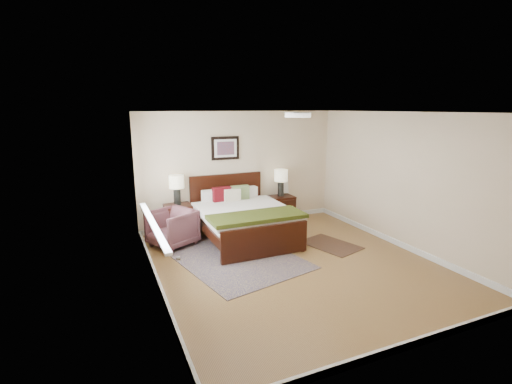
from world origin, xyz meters
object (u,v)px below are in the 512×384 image
at_px(nightstand_right, 281,206).
at_px(rug_persian, 233,256).
at_px(bed, 243,214).
at_px(lamp_left, 177,185).
at_px(armchair, 172,228).
at_px(lamp_right, 281,178).
at_px(nightstand_left, 178,211).

relative_size(nightstand_right, rug_persian, 0.23).
xyz_separation_m(bed, nightstand_right, (1.25, 0.80, -0.16)).
bearing_deg(rug_persian, nightstand_right, 29.00).
distance_m(lamp_left, armchair, 0.95).
height_order(lamp_right, armchair, lamp_right).
relative_size(nightstand_left, nightstand_right, 1.07).
bearing_deg(lamp_right, armchair, -166.99).
distance_m(bed, nightstand_right, 1.49).
height_order(armchair, rug_persian, armchair).
xyz_separation_m(lamp_left, rug_persian, (0.63, -1.56, -1.04)).
bearing_deg(bed, armchair, 171.28).
bearing_deg(armchair, nightstand_left, 130.06).
distance_m(nightstand_left, lamp_right, 2.42).
relative_size(lamp_left, rug_persian, 0.24).
xyz_separation_m(nightstand_left, lamp_right, (2.37, 0.02, 0.50)).
bearing_deg(lamp_left, nightstand_right, -0.35).
bearing_deg(lamp_right, lamp_left, 180.00).
bearing_deg(lamp_right, rug_persian, -138.10).
distance_m(nightstand_left, lamp_left, 0.54).
bearing_deg(lamp_left, lamp_right, 0.00).
bearing_deg(rug_persian, bed, 44.15).
distance_m(nightstand_right, lamp_right, 0.64).
bearing_deg(lamp_right, nightstand_right, -90.00).
bearing_deg(armchair, rug_persian, 14.64).
distance_m(nightstand_left, armchair, 0.65).
relative_size(bed, nightstand_right, 3.58).
bearing_deg(nightstand_right, rug_persian, -138.37).
bearing_deg(nightstand_right, nightstand_left, -179.83).
bearing_deg(rug_persian, lamp_left, 99.25).
bearing_deg(armchair, lamp_left, 130.79).
xyz_separation_m(bed, rug_persian, (-0.49, -0.75, -0.52)).
height_order(bed, rug_persian, bed).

